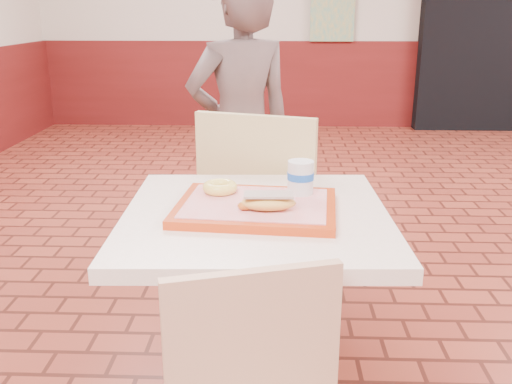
{
  "coord_description": "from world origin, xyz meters",
  "views": [
    {
      "loc": [
        -1.21,
        -1.87,
        1.37
      ],
      "look_at": [
        -1.27,
        -0.31,
        0.87
      ],
      "focal_mm": 40.0,
      "sensor_mm": 36.0,
      "label": 1
    }
  ],
  "objects_px": {
    "customer": "(241,133)",
    "paper_cup": "(301,177)",
    "chair_main_back": "(265,218)",
    "long_john_donut": "(267,202)",
    "main_table": "(256,293)",
    "ring_donut": "(220,187)",
    "serving_tray": "(256,207)"
  },
  "relations": [
    {
      "from": "main_table",
      "to": "chair_main_back",
      "type": "height_order",
      "value": "chair_main_back"
    },
    {
      "from": "chair_main_back",
      "to": "customer",
      "type": "relative_size",
      "value": 0.65
    },
    {
      "from": "chair_main_back",
      "to": "serving_tray",
      "type": "height_order",
      "value": "chair_main_back"
    },
    {
      "from": "long_john_donut",
      "to": "chair_main_back",
      "type": "bearing_deg",
      "value": 91.69
    },
    {
      "from": "paper_cup",
      "to": "ring_donut",
      "type": "bearing_deg",
      "value": -179.48
    },
    {
      "from": "long_john_donut",
      "to": "serving_tray",
      "type": "bearing_deg",
      "value": 118.14
    },
    {
      "from": "serving_tray",
      "to": "ring_donut",
      "type": "xyz_separation_m",
      "value": [
        -0.11,
        0.09,
        0.03
      ]
    },
    {
      "from": "serving_tray",
      "to": "paper_cup",
      "type": "height_order",
      "value": "paper_cup"
    },
    {
      "from": "long_john_donut",
      "to": "paper_cup",
      "type": "height_order",
      "value": "paper_cup"
    },
    {
      "from": "serving_tray",
      "to": "long_john_donut",
      "type": "xyz_separation_m",
      "value": [
        0.03,
        -0.06,
        0.04
      ]
    },
    {
      "from": "ring_donut",
      "to": "main_table",
      "type": "bearing_deg",
      "value": -38.28
    },
    {
      "from": "main_table",
      "to": "ring_donut",
      "type": "xyz_separation_m",
      "value": [
        -0.11,
        0.09,
        0.31
      ]
    },
    {
      "from": "ring_donut",
      "to": "serving_tray",
      "type": "bearing_deg",
      "value": -38.28
    },
    {
      "from": "customer",
      "to": "ring_donut",
      "type": "relative_size",
      "value": 14.46
    },
    {
      "from": "main_table",
      "to": "paper_cup",
      "type": "bearing_deg",
      "value": 34.94
    },
    {
      "from": "long_john_donut",
      "to": "paper_cup",
      "type": "bearing_deg",
      "value": 57.59
    },
    {
      "from": "chair_main_back",
      "to": "long_john_donut",
      "type": "distance_m",
      "value": 0.73
    },
    {
      "from": "customer",
      "to": "long_john_donut",
      "type": "relative_size",
      "value": 9.37
    },
    {
      "from": "main_table",
      "to": "chair_main_back",
      "type": "relative_size",
      "value": 0.81
    },
    {
      "from": "main_table",
      "to": "long_john_donut",
      "type": "xyz_separation_m",
      "value": [
        0.03,
        -0.06,
        0.31
      ]
    },
    {
      "from": "main_table",
      "to": "paper_cup",
      "type": "distance_m",
      "value": 0.38
    },
    {
      "from": "chair_main_back",
      "to": "ring_donut",
      "type": "distance_m",
      "value": 0.61
    },
    {
      "from": "main_table",
      "to": "ring_donut",
      "type": "height_order",
      "value": "ring_donut"
    },
    {
      "from": "customer",
      "to": "paper_cup",
      "type": "bearing_deg",
      "value": 78.06
    },
    {
      "from": "serving_tray",
      "to": "paper_cup",
      "type": "relative_size",
      "value": 4.54
    },
    {
      "from": "main_table",
      "to": "long_john_donut",
      "type": "relative_size",
      "value": 4.93
    },
    {
      "from": "main_table",
      "to": "long_john_donut",
      "type": "distance_m",
      "value": 0.32
    },
    {
      "from": "main_table",
      "to": "customer",
      "type": "relative_size",
      "value": 0.53
    },
    {
      "from": "long_john_donut",
      "to": "paper_cup",
      "type": "distance_m",
      "value": 0.18
    },
    {
      "from": "chair_main_back",
      "to": "paper_cup",
      "type": "bearing_deg",
      "value": 119.78
    },
    {
      "from": "chair_main_back",
      "to": "long_john_donut",
      "type": "relative_size",
      "value": 6.12
    },
    {
      "from": "ring_donut",
      "to": "long_john_donut",
      "type": "distance_m",
      "value": 0.21
    }
  ]
}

